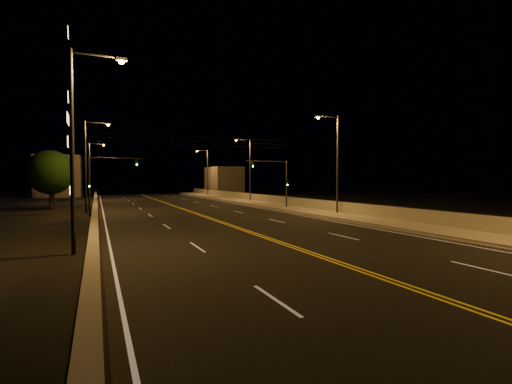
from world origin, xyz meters
name	(u,v)px	position (x,y,z in m)	size (l,w,h in m)	color
ground	(433,296)	(0.00, 0.00, 0.00)	(160.00, 160.00, 0.00)	black
road	(223,223)	(0.00, 20.00, 0.01)	(18.00, 120.00, 0.02)	black
sidewalk	(336,216)	(10.80, 20.00, 0.15)	(3.60, 120.00, 0.30)	gray
curb	(319,217)	(8.93, 20.00, 0.07)	(0.14, 120.00, 0.15)	gray
parapet_wall	(351,208)	(12.45, 20.00, 0.80)	(0.30, 120.00, 1.00)	#9F9885
jersey_barrier	(95,223)	(-9.35, 20.00, 0.43)	(0.45, 120.00, 0.85)	#9F9885
distant_building_right	(224,181)	(16.50, 69.56, 3.06)	(6.00, 10.00, 6.12)	#6D645C
distant_building_left	(58,176)	(-16.00, 73.78, 4.05)	(8.00, 8.00, 8.10)	#6D645C
parapet_rail	(351,202)	(12.45, 20.00, 1.33)	(0.06, 0.06, 120.00)	black
lane_markings	(223,223)	(0.00, 19.93, 0.02)	(17.32, 116.00, 0.00)	silver
streetlight_1	(335,158)	(11.53, 21.23, 5.44)	(2.55, 0.28, 9.45)	#2D2D33
streetlight_2	(248,166)	(11.53, 42.94, 5.44)	(2.55, 0.28, 9.45)	#2D2D33
streetlight_3	(206,170)	(11.53, 65.76, 5.44)	(2.55, 0.28, 9.45)	#2D2D33
streetlight_4	(78,137)	(-9.93, 11.12, 5.44)	(2.55, 0.28, 9.45)	#2D2D33
streetlight_5	(88,160)	(-9.93, 33.68, 5.44)	(2.55, 0.28, 9.45)	#2D2D33
streetlight_6	(91,167)	(-9.93, 58.66, 5.44)	(2.55, 0.28, 9.45)	#2D2D33
traffic_signal_right	(278,178)	(9.96, 29.96, 3.64)	(5.11, 0.31, 5.70)	#2D2D33
traffic_signal_left	(101,177)	(-8.76, 29.96, 3.64)	(5.11, 0.31, 5.70)	#2D2D33
overhead_wires	(194,141)	(0.00, 29.50, 7.40)	(22.00, 0.03, 0.83)	black
tree_0	(50,172)	(-13.93, 39.52, 4.25)	(4.97, 4.97, 6.74)	black
tree_1	(53,173)	(-14.50, 47.85, 4.24)	(4.96, 4.96, 6.73)	black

